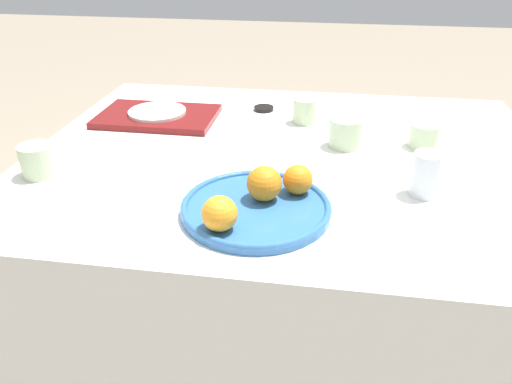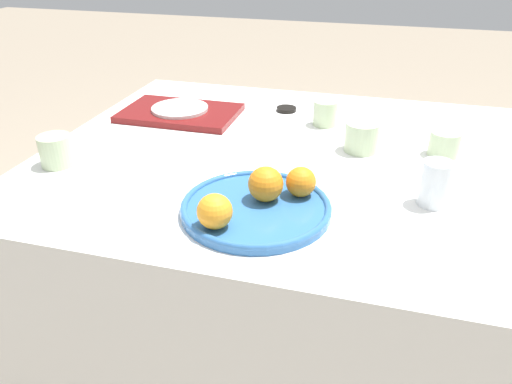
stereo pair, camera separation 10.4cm
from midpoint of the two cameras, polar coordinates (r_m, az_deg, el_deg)
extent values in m
plane|color=gray|center=(1.74, 1.24, -17.11)|extent=(12.00, 12.00, 0.00)
cube|color=white|center=(1.51, 1.38, -7.79)|extent=(1.37, 1.09, 0.70)
cylinder|color=#336BAD|center=(1.06, -2.81, -2.05)|extent=(0.32, 0.32, 0.02)
torus|color=#336BAD|center=(1.05, -2.82, -1.66)|extent=(0.32, 0.32, 0.02)
sphere|color=orange|center=(0.96, -7.28, -2.56)|extent=(0.07, 0.07, 0.07)
sphere|color=orange|center=(1.06, -1.85, 0.90)|extent=(0.08, 0.08, 0.08)
sphere|color=orange|center=(1.08, 2.09, 1.36)|extent=(0.07, 0.07, 0.07)
cylinder|color=silver|center=(1.15, 16.46, 1.86)|extent=(0.06, 0.06, 0.10)
cube|color=maroon|center=(1.61, -13.02, 8.38)|extent=(0.36, 0.23, 0.02)
cylinder|color=silver|center=(1.60, -13.08, 8.88)|extent=(0.18, 0.18, 0.01)
cylinder|color=#B7CC9E|center=(1.53, 3.64, 9.20)|extent=(0.07, 0.07, 0.07)
cylinder|color=#B7CC9E|center=(1.33, -25.78, 3.20)|extent=(0.08, 0.08, 0.08)
cylinder|color=#B7CC9E|center=(1.37, 8.06, 6.66)|extent=(0.09, 0.09, 0.08)
cylinder|color=#B7CC9E|center=(1.42, 16.70, 6.12)|extent=(0.08, 0.08, 0.06)
cylinder|color=black|center=(1.65, -0.93, 9.49)|extent=(0.06, 0.06, 0.01)
camera|label=1|loc=(0.05, -92.86, -1.56)|focal=35.00mm
camera|label=2|loc=(0.05, 87.14, 1.56)|focal=35.00mm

